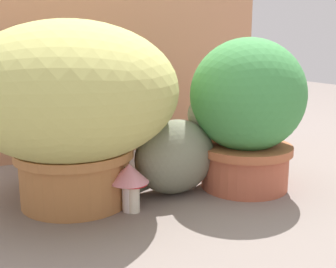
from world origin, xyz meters
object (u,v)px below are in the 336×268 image
Objects in this scene: leafy_planter at (247,111)px; cat at (180,152)px; grass_planter at (72,101)px; mushroom_ornament_red at (133,182)px; mushroom_ornament_pink at (129,177)px.

leafy_planter is 1.17× the size of cat.
cat is (0.30, -0.05, -0.16)m from grass_planter.
mushroom_ornament_pink is at bearing 123.61° from mushroom_ornament_red.
cat is at bearing 165.08° from leafy_planter.
mushroom_ornament_red is at bearing -50.09° from grass_planter.
mushroom_ornament_pink is (-0.39, -0.02, -0.15)m from leafy_planter.
leafy_planter is 0.41m from mushroom_ornament_red.
mushroom_ornament_pink is (0.11, -0.13, -0.19)m from grass_planter.
grass_planter is 4.39× the size of mushroom_ornament_pink.
leafy_planter is 3.87× the size of mushroom_ornament_red.
mushroom_ornament_red is 0.02m from mushroom_ornament_pink.
cat reaches higher than mushroom_ornament_pink.
leafy_planter reaches higher than mushroom_ornament_pink.
grass_planter is at bearing 168.11° from leafy_planter.
mushroom_ornament_pink reaches higher than mushroom_ornament_red.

